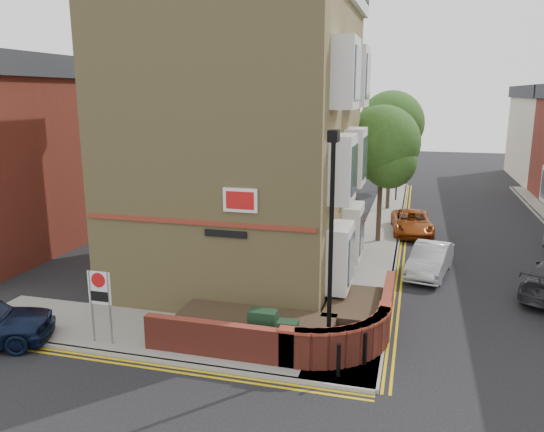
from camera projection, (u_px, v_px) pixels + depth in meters
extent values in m
plane|color=black|center=(260.00, 377.00, 13.97)|extent=(120.00, 120.00, 0.00)
cube|color=gray|center=(165.00, 335.00, 16.27)|extent=(13.00, 3.00, 0.12)
cube|color=gray|center=(380.00, 232.00, 28.48)|extent=(2.00, 32.00, 0.12)
cube|color=gray|center=(141.00, 358.00, 14.86)|extent=(13.00, 0.15, 0.12)
cube|color=gray|center=(400.00, 233.00, 28.23)|extent=(0.15, 32.00, 0.12)
cube|color=gold|center=(136.00, 364.00, 14.64)|extent=(13.00, 0.28, 0.01)
cube|color=gold|center=(404.00, 234.00, 28.18)|extent=(0.28, 32.00, 0.01)
cube|color=#A18D56|center=(244.00, 137.00, 21.00)|extent=(8.00, 10.00, 11.00)
cube|color=maroon|center=(196.00, 222.00, 16.79)|extent=(7.80, 0.06, 0.15)
cube|color=white|center=(240.00, 200.00, 16.22)|extent=(1.10, 0.05, 0.75)
cube|color=black|center=(226.00, 234.00, 16.59)|extent=(1.40, 0.04, 0.22)
cylinder|color=black|center=(331.00, 256.00, 13.99)|extent=(0.12, 0.12, 6.00)
cylinder|color=black|center=(328.00, 346.00, 14.57)|extent=(0.20, 0.20, 0.80)
cube|color=black|center=(334.00, 136.00, 13.28)|extent=(0.25, 0.50, 0.30)
cube|color=#163319|center=(263.00, 330.00, 15.11)|extent=(0.80, 0.45, 1.20)
cube|color=#163319|center=(288.00, 340.00, 14.64)|extent=(0.55, 0.40, 1.10)
cylinder|color=black|center=(339.00, 360.00, 13.71)|extent=(0.11, 0.11, 0.90)
cylinder|color=black|center=(365.00, 349.00, 14.31)|extent=(0.11, 0.11, 0.90)
cylinder|color=slate|center=(92.00, 306.00, 15.53)|extent=(0.06, 0.06, 2.20)
cylinder|color=slate|center=(110.00, 308.00, 15.38)|extent=(0.06, 0.06, 2.20)
cube|color=white|center=(99.00, 288.00, 15.32)|extent=(0.72, 0.04, 1.00)
cylinder|color=red|center=(98.00, 280.00, 15.24)|extent=(0.44, 0.02, 0.44)
cylinder|color=#382B1E|center=(380.00, 196.00, 26.08)|extent=(0.24, 0.24, 4.55)
sphere|color=#27501A|center=(382.00, 143.00, 25.50)|extent=(3.64, 3.64, 3.64)
sphere|color=#27501A|center=(389.00, 161.00, 25.30)|extent=(2.60, 2.60, 2.60)
sphere|color=#27501A|center=(376.00, 151.00, 26.05)|extent=(2.86, 2.86, 2.86)
cylinder|color=#382B1E|center=(389.00, 169.00, 33.54)|extent=(0.24, 0.24, 5.04)
sphere|color=#27501A|center=(391.00, 123.00, 32.90)|extent=(4.03, 4.03, 4.03)
sphere|color=#27501A|center=(397.00, 139.00, 32.72)|extent=(2.88, 2.88, 2.88)
sphere|color=#27501A|center=(386.00, 131.00, 33.46)|extent=(3.17, 3.17, 3.17)
cylinder|color=#382B1E|center=(395.00, 157.00, 41.09)|extent=(0.24, 0.24, 4.76)
sphere|color=#27501A|center=(397.00, 122.00, 40.48)|extent=(3.81, 3.81, 3.81)
sphere|color=#27501A|center=(401.00, 134.00, 40.30)|extent=(2.72, 2.72, 2.72)
sphere|color=#27501A|center=(393.00, 128.00, 41.04)|extent=(2.99, 2.99, 2.99)
cylinder|color=black|center=(397.00, 177.00, 36.47)|extent=(0.10, 0.10, 3.20)
imported|color=black|center=(398.00, 146.00, 36.00)|extent=(0.20, 0.16, 1.00)
imported|color=#B3B5BB|center=(430.00, 260.00, 21.79)|extent=(2.09, 4.07, 1.28)
imported|color=#9B4011|center=(412.00, 222.00, 28.27)|extent=(2.45, 4.55, 1.22)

